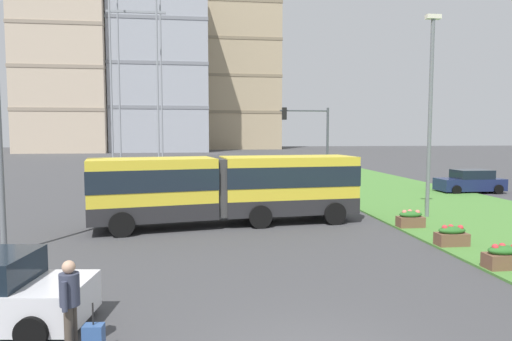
% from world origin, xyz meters
% --- Properties ---
extents(articulated_bus, '(12.06, 4.25, 3.00)m').
position_xyz_m(articulated_bus, '(-0.77, 12.54, 1.65)').
color(articulated_bus, yellow).
rests_on(articulated_bus, ground).
extents(car_navy_sedan, '(4.41, 2.04, 1.58)m').
position_xyz_m(car_navy_sedan, '(16.35, 21.20, 0.75)').
color(car_navy_sedan, '#19234C').
rests_on(car_navy_sedan, ground).
extents(car_maroon_sedan, '(4.45, 2.13, 1.58)m').
position_xyz_m(car_maroon_sedan, '(-6.04, 25.11, 0.75)').
color(car_maroon_sedan, maroon).
rests_on(car_maroon_sedan, ground).
extents(pedestrian_crossing, '(0.36, 0.58, 1.74)m').
position_xyz_m(pedestrian_crossing, '(-4.35, 1.13, 1.00)').
color(pedestrian_crossing, '#4C4238').
rests_on(pedestrian_crossing, ground).
extents(rolling_suitcase, '(0.38, 0.27, 0.97)m').
position_xyz_m(rolling_suitcase, '(-3.90, 0.93, 0.31)').
color(rolling_suitcase, '#335693').
rests_on(rolling_suitcase, ground).
extents(flower_planter_1, '(1.10, 0.56, 0.74)m').
position_xyz_m(flower_planter_1, '(6.91, 4.72, 0.43)').
color(flower_planter_1, brown).
rests_on(flower_planter_1, grass_median).
extents(flower_planter_2, '(1.10, 0.56, 0.74)m').
position_xyz_m(flower_planter_2, '(6.91, 7.47, 0.43)').
color(flower_planter_2, brown).
rests_on(flower_planter_2, grass_median).
extents(flower_planter_3, '(1.10, 0.56, 0.74)m').
position_xyz_m(flower_planter_3, '(6.91, 10.64, 0.43)').
color(flower_planter_3, brown).
rests_on(flower_planter_3, grass_median).
extents(traffic_light_far_right, '(3.32, 0.28, 5.75)m').
position_xyz_m(traffic_light_far_right, '(5.44, 22.00, 3.94)').
color(traffic_light_far_right, '#474C51').
rests_on(traffic_light_far_right, ground).
extents(streetlight_median, '(0.70, 0.28, 9.52)m').
position_xyz_m(streetlight_median, '(8.81, 12.83, 5.21)').
color(streetlight_median, slate).
rests_on(streetlight_median, ground).
extents(apartment_tower_west, '(18.41, 18.19, 42.20)m').
position_xyz_m(apartment_tower_west, '(-30.00, 95.42, 21.12)').
color(apartment_tower_west, '#C6B299').
rests_on(apartment_tower_west, ground).
extents(apartment_tower_westcentre, '(20.78, 15.06, 36.35)m').
position_xyz_m(apartment_tower_westcentre, '(-10.38, 95.55, 18.19)').
color(apartment_tower_westcentre, '#9EA3AD').
rests_on(apartment_tower_westcentre, ground).
extents(apartment_tower_centre, '(19.01, 18.31, 53.87)m').
position_xyz_m(apartment_tower_centre, '(9.08, 113.24, 26.96)').
color(apartment_tower_centre, tan).
rests_on(apartment_tower_centre, ground).
extents(transmission_pylon, '(9.00, 6.24, 31.50)m').
position_xyz_m(transmission_pylon, '(-10.47, 57.37, 17.18)').
color(transmission_pylon, gray).
rests_on(transmission_pylon, ground).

